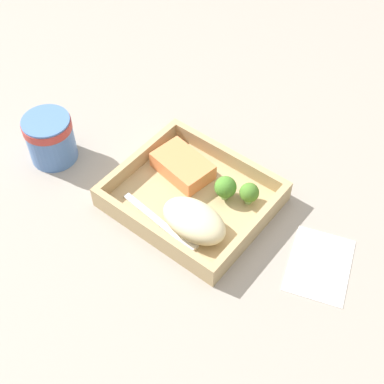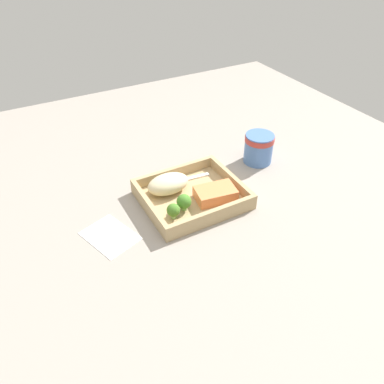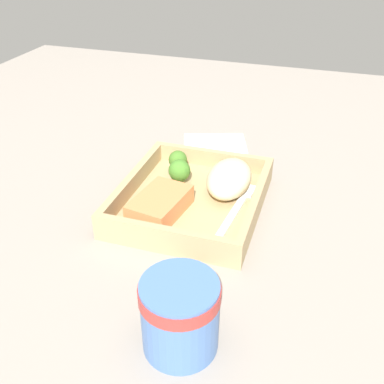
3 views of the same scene
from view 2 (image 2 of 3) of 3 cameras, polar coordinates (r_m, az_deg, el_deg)
name	(u,v)px [view 2 (image 2 of 3)]	position (r cm, az deg, el deg)	size (l,w,h in cm)	color
ground_plane	(192,203)	(97.85, 0.00, -1.72)	(160.00, 160.00, 2.00)	gray
takeout_tray	(192,198)	(96.84, 0.00, -0.98)	(25.09, 21.63, 1.20)	tan
tray_rim	(192,192)	(95.56, 0.00, -0.01)	(25.09, 21.63, 2.96)	tan
salmon_fillet	(215,194)	(95.11, 3.58, -0.27)	(10.08, 6.46, 3.05)	#EF854E
mashed_potatoes	(168,184)	(96.98, -3.65, 1.24)	(11.21, 6.99, 4.85)	beige
broccoli_floret_1	(173,210)	(88.74, -2.86, -2.83)	(3.25, 3.25, 4.05)	#7DA968
broccoli_floret_2	(184,202)	(90.97, -1.23, -1.50)	(3.68, 3.68, 4.39)	#72A257
fork	(179,181)	(101.58, -2.05, 1.67)	(15.89, 3.23, 0.44)	white
paper_cup	(259,147)	(111.51, 10.13, 6.79)	(8.52, 8.52, 8.82)	#4A72B4
receipt_slip	(110,236)	(89.26, -12.39, -6.53)	(9.14, 12.46, 0.24)	white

